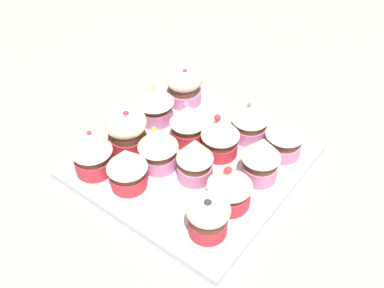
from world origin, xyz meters
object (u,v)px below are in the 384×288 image
Objects in this scene: cupcake_9 at (195,158)px; cupcake_12 at (230,187)px; cupcake_2 at (126,129)px; cupcake_13 at (208,216)px; cupcake_5 at (158,147)px; cupcake_6 at (127,167)px; cupcake_1 at (155,103)px; cupcake_10 at (285,135)px; cupcake_7 at (250,120)px; cupcake_0 at (184,85)px; cupcake_11 at (261,157)px; cupcake_8 at (220,134)px; cupcake_3 at (92,153)px; cupcake_4 at (188,123)px; baking_tray at (192,161)px.

cupcake_9 reaches higher than cupcake_12.
cupcake_13 is (5.64, 19.65, -0.57)cm from cupcake_2.
cupcake_6 is (5.84, -0.87, -0.01)cm from cupcake_5.
cupcake_1 is 22.04cm from cupcake_10.
cupcake_0 is at bearing -93.89° from cupcake_7.
cupcake_7 is at bearing -138.62° from cupcake_11.
cupcake_5 reaches higher than cupcake_6.
cupcake_8 is at bearing 143.18° from cupcake_5.
cupcake_7 is (0.96, 14.09, -0.08)cm from cupcake_0.
cupcake_11 is 6.99cm from cupcake_12.
cupcake_13 is at bearing 93.03° from cupcake_3.
cupcake_0 is 28.73cm from cupcake_13.
cupcake_12 is at bearing 90.82° from cupcake_5.
cupcake_12 is (-6.88, 19.79, -0.26)cm from cupcake_3.
cupcake_12 is (14.84, 19.45, -0.08)cm from cupcake_0.
cupcake_10 is (-20.45, 20.90, 0.10)cm from cupcake_3.
cupcake_7 is (-6.09, 14.80, -0.25)cm from cupcake_1.
cupcake_7 is 0.87× the size of cupcake_8.
cupcake_9 is at bearing -99.76° from cupcake_12.
cupcake_4 reaches higher than cupcake_1.
cupcake_2 is 20.45cm from cupcake_13.
cupcake_10 is at bearing 115.95° from cupcake_4.
cupcake_7 is at bearing -92.84° from cupcake_10.
cupcake_4 reaches higher than cupcake_5.
cupcake_5 is (0.01, 6.44, -0.07)cm from cupcake_2.
cupcake_8 reaches higher than cupcake_4.
cupcake_9 reaches higher than cupcake_1.
cupcake_1 is 14.68cm from cupcake_3.
cupcake_9 reaches higher than cupcake_7.
cupcake_5 is 1.03× the size of cupcake_10.
cupcake_4 is 13.34cm from cupcake_11.
cupcake_8 is 7.63cm from cupcake_11.
cupcake_0 is 1.01× the size of cupcake_7.
cupcake_11 reaches higher than baking_tray.
cupcake_11 is at bearing 178.92° from cupcake_13.
baking_tray is at bearing -74.30° from cupcake_11.
cupcake_12 is at bearing 61.24° from cupcake_4.
cupcake_2 reaches higher than cupcake_13.
cupcake_9 is (13.66, 12.60, 0.36)cm from cupcake_0.
cupcake_5 is at bearing 171.57° from cupcake_6.
cupcake_5 reaches higher than cupcake_7.
cupcake_6 is 1.09× the size of cupcake_13.
cupcake_6 is 14.09cm from cupcake_13.
cupcake_12 is at bearing 52.67° from cupcake_0.
cupcake_4 is at bearing 152.37° from cupcake_3.
cupcake_11 is (-7.10, 19.89, 0.15)cm from cupcake_2.
cupcake_8 reaches higher than cupcake_0.
cupcake_2 is 19.14cm from cupcake_12.
cupcake_0 is 0.94× the size of cupcake_5.
cupcake_10 is 1.04× the size of cupcake_12.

